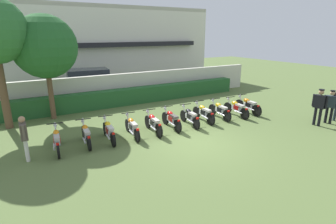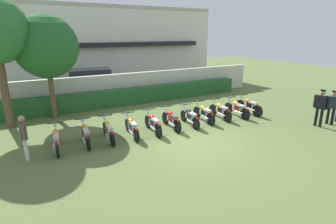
{
  "view_description": "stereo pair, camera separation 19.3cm",
  "coord_description": "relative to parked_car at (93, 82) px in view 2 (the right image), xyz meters",
  "views": [
    {
      "loc": [
        -5.94,
        -8.03,
        4.27
      ],
      "look_at": [
        0.0,
        2.22,
        0.72
      ],
      "focal_mm": 28.34,
      "sensor_mm": 36.0,
      "label": 1
    },
    {
      "loc": [
        -5.77,
        -8.12,
        4.27
      ],
      "look_at": [
        0.0,
        2.22,
        0.72
      ],
      "focal_mm": 28.34,
      "sensor_mm": 36.0,
      "label": 2
    }
  ],
  "objects": [
    {
      "name": "inspector_person",
      "position": [
        -4.51,
        -8.75,
        0.01
      ],
      "size": [
        0.22,
        0.65,
        1.61
      ],
      "color": "silver",
      "rests_on": "ground"
    },
    {
      "name": "motorcycle_in_row_7",
      "position": [
        3.37,
        -8.43,
        -0.49
      ],
      "size": [
        0.6,
        1.88,
        0.96
      ],
      "rotation": [
        0.0,
        0.0,
        1.51
      ],
      "color": "black",
      "rests_on": "ground"
    },
    {
      "name": "ground",
      "position": [
        1.45,
        -10.43,
        -0.94
      ],
      "size": [
        60.0,
        60.0,
        0.0
      ],
      "primitive_type": "plane",
      "color": "#566B38"
    },
    {
      "name": "motorcycle_in_row_8",
      "position": [
        4.4,
        -8.45,
        -0.49
      ],
      "size": [
        0.6,
        1.86,
        0.95
      ],
      "rotation": [
        0.0,
        0.0,
        1.49
      ],
      "color": "black",
      "rests_on": "ground"
    },
    {
      "name": "tree_far_side",
      "position": [
        -3.05,
        -4.17,
        2.68
      ],
      "size": [
        3.05,
        3.05,
        5.16
      ],
      "color": "brown",
      "rests_on": "ground"
    },
    {
      "name": "hedge_row",
      "position": [
        1.45,
        -3.42,
        -0.44
      ],
      "size": [
        15.91,
        0.7,
        0.99
      ],
      "primitive_type": "cube",
      "color": "#235628",
      "rests_on": "ground"
    },
    {
      "name": "motorcycle_in_row_4",
      "position": [
        0.48,
        -8.58,
        -0.49
      ],
      "size": [
        0.6,
        1.9,
        0.96
      ],
      "rotation": [
        0.0,
        0.0,
        1.49
      ],
      "color": "black",
      "rests_on": "ground"
    },
    {
      "name": "motorcycle_in_row_2",
      "position": [
        -1.5,
        -8.48,
        -0.49
      ],
      "size": [
        0.6,
        1.91,
        0.95
      ],
      "rotation": [
        0.0,
        0.0,
        1.49
      ],
      "color": "black",
      "rests_on": "ground"
    },
    {
      "name": "compound_wall",
      "position": [
        1.45,
        -2.72,
        -0.03
      ],
      "size": [
        19.88,
        0.3,
        1.82
      ],
      "primitive_type": "cube",
      "color": "beige",
      "rests_on": "ground"
    },
    {
      "name": "motorcycle_in_row_5",
      "position": [
        1.46,
        -8.49,
        -0.49
      ],
      "size": [
        0.6,
        1.87,
        0.96
      ],
      "rotation": [
        0.0,
        0.0,
        1.51
      ],
      "color": "black",
      "rests_on": "ground"
    },
    {
      "name": "officer_1",
      "position": [
        8.47,
        -11.73,
        0.04
      ],
      "size": [
        0.32,
        0.65,
        1.65
      ],
      "rotation": [
        0.0,
        0.0,
        3.37
      ],
      "color": "black",
      "rests_on": "ground"
    },
    {
      "name": "motorcycle_in_row_0",
      "position": [
        -3.48,
        -8.46,
        -0.5
      ],
      "size": [
        0.6,
        1.92,
        0.95
      ],
      "rotation": [
        0.0,
        0.0,
        1.47
      ],
      "color": "black",
      "rests_on": "ground"
    },
    {
      "name": "motorcycle_in_row_10",
      "position": [
        6.32,
        -8.55,
        -0.48
      ],
      "size": [
        0.6,
        1.96,
        0.98
      ],
      "rotation": [
        0.0,
        0.0,
        1.53
      ],
      "color": "black",
      "rests_on": "ground"
    },
    {
      "name": "motorcycle_in_row_1",
      "position": [
        -2.41,
        -8.43,
        -0.5
      ],
      "size": [
        0.6,
        1.82,
        0.95
      ],
      "rotation": [
        0.0,
        0.0,
        1.49
      ],
      "color": "black",
      "rests_on": "ground"
    },
    {
      "name": "motorcycle_in_row_9",
      "position": [
        5.41,
        -8.59,
        -0.49
      ],
      "size": [
        0.6,
        1.93,
        0.95
      ],
      "rotation": [
        0.0,
        0.0,
        1.52
      ],
      "color": "black",
      "rests_on": "ground"
    },
    {
      "name": "building",
      "position": [
        1.45,
        5.69,
        2.26
      ],
      "size": [
        20.93,
        6.5,
        6.4
      ],
      "color": "silver",
      "rests_on": "ground"
    },
    {
      "name": "officer_0",
      "position": [
        7.68,
        -11.64,
        0.12
      ],
      "size": [
        0.26,
        0.69,
        1.77
      ],
      "rotation": [
        0.0,
        0.0,
        3.22
      ],
      "color": "black",
      "rests_on": "ground"
    },
    {
      "name": "motorcycle_in_row_6",
      "position": [
        2.44,
        -8.56,
        -0.5
      ],
      "size": [
        0.6,
        1.85,
        0.94
      ],
      "rotation": [
        0.0,
        0.0,
        1.46
      ],
      "color": "black",
      "rests_on": "ground"
    },
    {
      "name": "parked_car",
      "position": [
        0.0,
        0.0,
        0.0
      ],
      "size": [
        4.68,
        2.5,
        1.89
      ],
      "rotation": [
        0.0,
        0.0,
        -0.12
      ],
      "color": "navy",
      "rests_on": "ground"
    },
    {
      "name": "motorcycle_in_row_3",
      "position": [
        -0.49,
        -8.52,
        -0.5
      ],
      "size": [
        0.6,
        1.91,
        0.94
      ],
      "rotation": [
        0.0,
        0.0,
        1.47
      ],
      "color": "black",
      "rests_on": "ground"
    }
  ]
}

